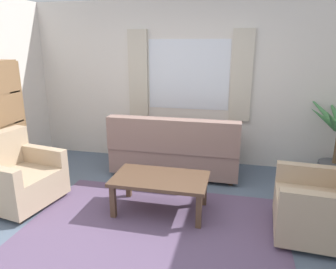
{
  "coord_description": "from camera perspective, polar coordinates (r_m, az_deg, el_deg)",
  "views": [
    {
      "loc": [
        0.81,
        -2.81,
        1.93
      ],
      "look_at": [
        0.01,
        0.7,
        0.88
      ],
      "focal_mm": 33.43,
      "sensor_mm": 36.0,
      "label": 1
    }
  ],
  "objects": [
    {
      "name": "wall_back",
      "position": [
        5.17,
        3.82,
        9.2
      ],
      "size": [
        5.32,
        0.12,
        2.6
      ],
      "primitive_type": "cube",
      "color": "silver",
      "rests_on": "ground_plane"
    },
    {
      "name": "window_with_curtains",
      "position": [
        5.08,
        3.7,
        10.77
      ],
      "size": [
        1.98,
        0.07,
        1.4
      ],
      "color": "white"
    },
    {
      "name": "area_rug",
      "position": [
        3.5,
        -2.77,
        -17.12
      ],
      "size": [
        2.79,
        2.02,
        0.01
      ],
      "primitive_type": "cube",
      "color": "#604C6B",
      "rests_on": "ground_plane"
    },
    {
      "name": "couch",
      "position": [
        4.75,
        1.36,
        -2.97
      ],
      "size": [
        1.9,
        0.82,
        0.92
      ],
      "rotation": [
        0.0,
        0.0,
        3.14
      ],
      "color": "gray",
      "rests_on": "ground_plane"
    },
    {
      "name": "coffee_table",
      "position": [
        3.68,
        -1.42,
        -8.6
      ],
      "size": [
        1.1,
        0.64,
        0.44
      ],
      "color": "brown",
      "rests_on": "ground_plane"
    },
    {
      "name": "ground_plane",
      "position": [
        3.5,
        -2.77,
        -17.2
      ],
      "size": [
        6.24,
        6.24,
        0.0
      ],
      "primitive_type": "plane",
      "color": "slate"
    },
    {
      "name": "armchair_left",
      "position": [
        4.31,
        -26.01,
        -6.94
      ],
      "size": [
        0.95,
        0.97,
        0.88
      ],
      "rotation": [
        0.0,
        0.0,
        1.4
      ],
      "color": "tan",
      "rests_on": "ground_plane"
    },
    {
      "name": "armchair_right",
      "position": [
        3.61,
        26.56,
        -11.48
      ],
      "size": [
        0.88,
        0.9,
        0.88
      ],
      "rotation": [
        0.0,
        0.0,
        -1.64
      ],
      "color": "tan",
      "rests_on": "ground_plane"
    }
  ]
}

